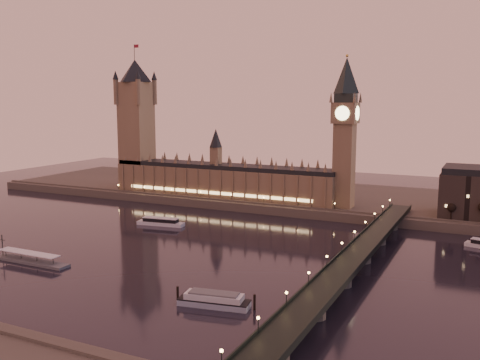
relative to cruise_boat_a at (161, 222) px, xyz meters
name	(u,v)px	position (x,y,z in m)	size (l,w,h in m)	color
ground	(184,249)	(43.53, -41.47, -2.20)	(700.00, 700.00, 0.00)	black
far_embankment	(328,198)	(73.53, 123.53, 0.80)	(560.00, 130.00, 6.00)	#423D35
palace_of_westminster	(223,176)	(3.40, 79.52, 19.51)	(180.00, 26.62, 52.00)	brown
victoria_tower	(136,117)	(-76.47, 79.53, 63.59)	(31.68, 31.68, 118.00)	brown
big_ben	(345,123)	(97.52, 79.52, 61.76)	(17.68, 17.68, 104.00)	brown
westminster_bridge	(353,262)	(135.14, -41.47, 3.32)	(13.20, 260.00, 15.30)	black
bare_tree_0	(453,207)	(169.22, 67.53, 12.33)	(5.62, 5.62, 11.43)	black
cruise_boat_a	(161,222)	(0.00, 0.00, 0.00)	(31.79, 11.04, 4.98)	silver
moored_barge	(214,300)	(96.22, -104.73, 0.34)	(32.27, 12.53, 6.00)	#90A1B8
pontoon_pier	(30,260)	(-12.85, -94.73, -0.90)	(45.00, 7.50, 12.00)	#595B5E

